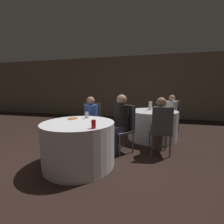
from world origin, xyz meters
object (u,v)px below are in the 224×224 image
pizza_plate_near (73,119)px  person_green_jacket (159,125)px  table_far (152,125)px  soda_can_silver (87,115)px  person_white_shirt (170,114)px  person_blue_shirt (90,122)px  person_black_shirt (119,124)px  table_near (79,143)px  chair_far_south (161,127)px  bottle_far (150,106)px  chair_far_northeast (173,113)px  soda_can_red (94,124)px  chair_near_north (92,120)px  chair_near_northeast (125,124)px

pizza_plate_near → person_green_jacket: bearing=22.3°
table_far → soda_can_silver: 1.92m
person_white_shirt → person_blue_shirt: (-1.90, -1.61, -0.01)m
person_white_shirt → soda_can_silver: 2.75m
person_black_shirt → person_blue_shirt: person_black_shirt is taller
person_white_shirt → table_near: bearing=90.3°
chair_far_south → bottle_far: size_ratio=4.26×
chair_far_northeast → soda_can_silver: 2.92m
person_green_jacket → person_black_shirt: bearing=-171.2°
person_green_jacket → soda_can_red: bearing=-136.8°
table_near → chair_near_north: chair_near_north is taller
table_far → table_near: bearing=-125.8°
person_blue_shirt → bottle_far: bearing=-151.5°
chair_near_northeast → pizza_plate_near: chair_near_northeast is taller
chair_near_north → soda_can_silver: size_ratio=7.98×
soda_can_silver → table_near: bearing=-90.0°
chair_far_northeast → pizza_plate_near: chair_far_northeast is taller
chair_far_south → chair_far_northeast: same height
chair_far_south → person_green_jacket: size_ratio=0.85×
table_near → chair_far_northeast: bearing=54.1°
table_far → person_blue_shirt: 1.66m
table_far → chair_far_south: bearing=-82.2°
chair_far_northeast → pizza_plate_near: size_ratio=4.39×
chair_near_northeast → person_white_shirt: bearing=-81.1°
chair_far_northeast → pizza_plate_near: (-2.10, -2.37, 0.18)m
chair_far_south → person_blue_shirt: (-1.53, 0.14, -0.00)m
table_far → soda_can_silver: (-1.26, -1.38, 0.44)m
bottle_far → table_near: bearing=-123.0°
chair_far_northeast → soda_can_silver: bearing=86.0°
table_far → pizza_plate_near: size_ratio=5.69×
table_near → pizza_plate_near: size_ratio=5.52×
chair_far_northeast → soda_can_red: (-1.48, -2.92, 0.24)m
table_near → soda_can_red: soda_can_red is taller
person_white_shirt → bottle_far: 0.90m
chair_near_northeast → bottle_far: size_ratio=4.26×
person_blue_shirt → chair_near_north: bearing=-90.0°
pizza_plate_near → soda_can_red: bearing=-41.5°
chair_near_northeast → bottle_far: (0.51, 1.07, 0.29)m
bottle_far → soda_can_red: bearing=-110.1°
chair_near_north → person_white_shirt: size_ratio=0.86×
table_far → chair_near_northeast: size_ratio=1.30×
soda_can_red → person_black_shirt: bearing=79.9°
table_far → soda_can_red: soda_can_red is taller
chair_near_northeast → chair_far_south: size_ratio=1.00×
table_near → soda_can_red: size_ratio=10.02×
chair_near_northeast → pizza_plate_near: 1.07m
chair_near_north → person_black_shirt: size_ratio=0.81×
table_near → chair_far_south: (1.40, 0.71, 0.20)m
chair_near_north → soda_can_red: (0.55, -1.34, 0.24)m
table_near → person_blue_shirt: (-0.13, 0.85, 0.20)m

